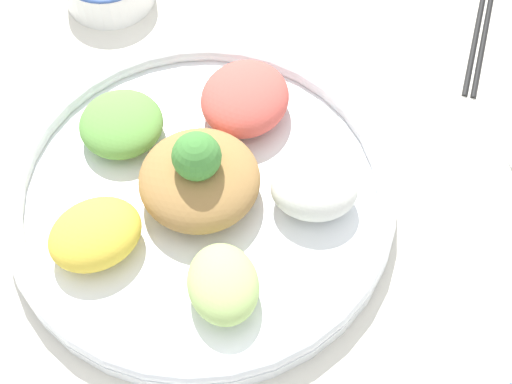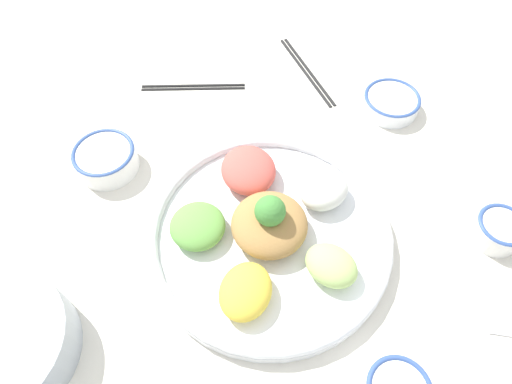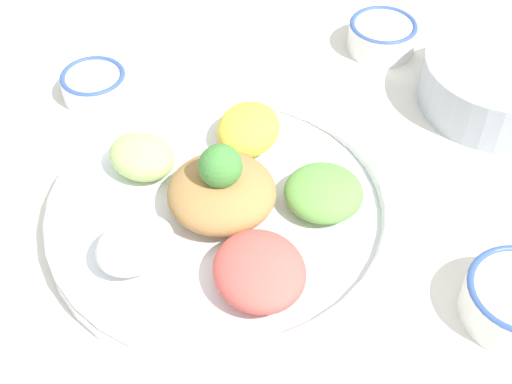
% 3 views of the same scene
% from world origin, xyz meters
% --- Properties ---
extents(ground_plane, '(2.40, 2.40, 0.00)m').
position_xyz_m(ground_plane, '(0.00, 0.00, 0.00)').
color(ground_plane, silver).
extents(salad_platter, '(0.40, 0.40, 0.11)m').
position_xyz_m(salad_platter, '(-0.04, 0.01, 0.03)').
color(salad_platter, white).
rests_on(salad_platter, ground_plane).
extents(chopsticks_pair_far, '(0.17, 0.19, 0.01)m').
position_xyz_m(chopsticks_pair_far, '(-0.07, 0.44, 0.00)').
color(chopsticks_pair_far, black).
rests_on(chopsticks_pair_far, ground_plane).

